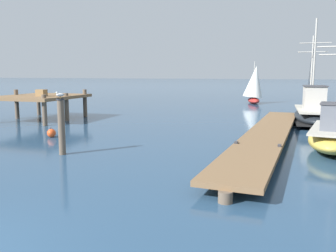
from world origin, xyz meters
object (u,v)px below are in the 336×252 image
fishing_boat_1 (312,113)px  mooring_piling (61,126)px  perched_seagull (60,95)px  mooring_buoy (51,133)px  distant_sailboat (254,85)px  fishing_boat_0 (335,135)px

fishing_boat_1 → mooring_piling: 15.51m
perched_seagull → fishing_boat_1: bearing=52.6°
mooring_piling → mooring_buoy: mooring_piling is taller
mooring_buoy → fishing_boat_1: bearing=37.4°
fishing_boat_1 → distant_sailboat: size_ratio=1.69×
fishing_boat_0 → distant_sailboat: 23.24m
distant_sailboat → fishing_boat_1: bearing=-70.6°
distant_sailboat → mooring_piling: bearing=-99.0°
fishing_boat_0 → distant_sailboat: fishing_boat_0 is taller
fishing_boat_1 → mooring_piling: (-9.42, -12.32, 0.40)m
fishing_boat_0 → mooring_piling: fishing_boat_0 is taller
fishing_boat_1 → mooring_buoy: size_ratio=14.78×
fishing_boat_0 → mooring_piling: size_ratio=3.00×
fishing_boat_1 → mooring_piling: fishing_boat_1 is taller
fishing_boat_1 → distant_sailboat: (-5.15, 14.58, 1.23)m
mooring_piling → mooring_buoy: 4.19m
perched_seagull → distant_sailboat: 27.23m
mooring_piling → mooring_buoy: (-2.81, 2.97, -0.91)m
perched_seagull → mooring_buoy: 4.60m
fishing_boat_0 → mooring_buoy: (-12.82, -1.44, -0.42)m
fishing_boat_1 → mooring_buoy: bearing=-142.6°
fishing_boat_0 → fishing_boat_1: fishing_boat_1 is taller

